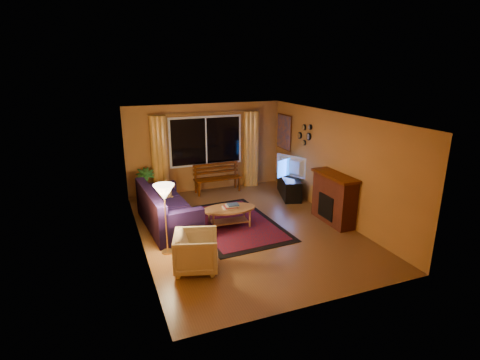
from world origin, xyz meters
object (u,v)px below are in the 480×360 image
object	(u,v)px
floor_lamp	(166,220)
bench	(218,185)
coffee_table	(229,217)
tv_console	(289,186)
armchair	(196,250)
sofa	(168,207)

from	to	relation	value
floor_lamp	bench	bearing A→B (deg)	56.71
coffee_table	bench	bearing A→B (deg)	78.13
bench	tv_console	distance (m)	2.04
armchair	coffee_table	xyz separation A→B (m)	(1.18, 1.56, -0.17)
bench	floor_lamp	size ratio (longest dim) A/B	0.98
bench	sofa	world-z (taller)	sofa
armchair	sofa	bearing A→B (deg)	19.94
armchair	coffee_table	size ratio (longest dim) A/B	0.64
bench	tv_console	bearing A→B (deg)	-31.30
floor_lamp	coffee_table	bearing A→B (deg)	25.68
sofa	armchair	world-z (taller)	sofa
coffee_table	tv_console	distance (m)	2.63
bench	sofa	distance (m)	2.59
bench	coffee_table	bearing A→B (deg)	-102.67
coffee_table	tv_console	size ratio (longest dim) A/B	0.91
coffee_table	tv_console	xyz separation A→B (m)	(2.26, 1.34, 0.06)
sofa	armchair	distance (m)	2.08
sofa	floor_lamp	distance (m)	1.31
bench	coffee_table	xyz separation A→B (m)	(-0.50, -2.38, 0.02)
tv_console	floor_lamp	bearing A→B (deg)	-133.79
bench	armchair	bearing A→B (deg)	-113.91
sofa	coffee_table	xyz separation A→B (m)	(1.29, -0.52, -0.23)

